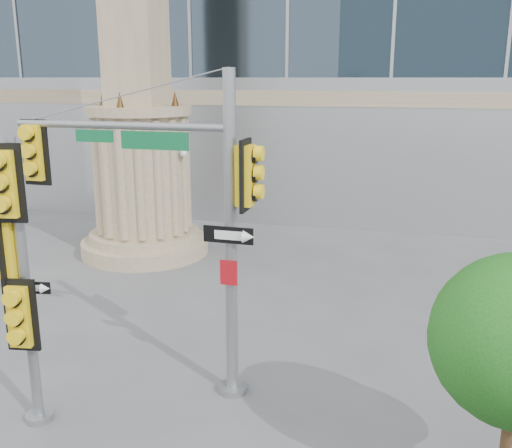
# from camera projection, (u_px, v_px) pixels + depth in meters

# --- Properties ---
(ground) EXTENTS (120.00, 120.00, 0.00)m
(ground) POSITION_uv_depth(u_px,v_px,m) (238.00, 421.00, 10.29)
(ground) COLOR #545456
(ground) RESTS_ON ground
(monument) EXTENTS (4.40, 4.40, 16.60)m
(monument) POSITION_uv_depth(u_px,v_px,m) (138.00, 93.00, 18.79)
(monument) COLOR gray
(monument) RESTS_ON ground
(main_signal_pole) EXTENTS (4.80, 0.58, 6.18)m
(main_signal_pole) POSITION_uv_depth(u_px,v_px,m) (173.00, 198.00, 10.59)
(main_signal_pole) COLOR slate
(main_signal_pole) RESTS_ON ground
(secondary_signal_pole) EXTENTS (0.92, 0.67, 5.10)m
(secondary_signal_pole) POSITION_uv_depth(u_px,v_px,m) (16.00, 264.00, 9.47)
(secondary_signal_pole) COLOR slate
(secondary_signal_pole) RESTS_ON ground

